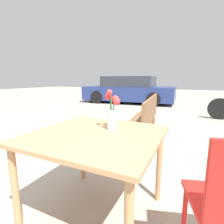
{
  "coord_description": "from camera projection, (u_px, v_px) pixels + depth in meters",
  "views": [
    {
      "loc": [
        0.71,
        -1.11,
        1.14
      ],
      "look_at": [
        0.07,
        0.14,
        0.88
      ],
      "focal_mm": 28.0,
      "sensor_mm": 36.0,
      "label": 1
    }
  ],
  "objects": [
    {
      "name": "parked_car",
      "position": [
        129.0,
        90.0,
        8.63
      ],
      "size": [
        4.46,
        2.24,
        1.28
      ],
      "color": "navy",
      "rests_on": "ground_plane"
    },
    {
      "name": "ground_plane",
      "position": [
        97.0,
        214.0,
        1.5
      ],
      "size": [
        40.0,
        40.0,
        0.0
      ],
      "primitive_type": "plane",
      "color": "#A39989"
    },
    {
      "name": "bench_near",
      "position": [
        145.0,
        120.0,
        2.98
      ],
      "size": [
        0.59,
        1.72,
        0.85
      ],
      "color": "brown",
      "rests_on": "ground_plane"
    },
    {
      "name": "flower_vase",
      "position": [
        112.0,
        114.0,
        1.43
      ],
      "size": [
        0.13,
        0.13,
        0.33
      ],
      "color": "silver",
      "rests_on": "table_front"
    },
    {
      "name": "table_front",
      "position": [
        96.0,
        144.0,
        1.38
      ],
      "size": [
        1.01,
        0.98,
        0.73
      ],
      "color": "tan",
      "rests_on": "ground_plane"
    }
  ]
}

